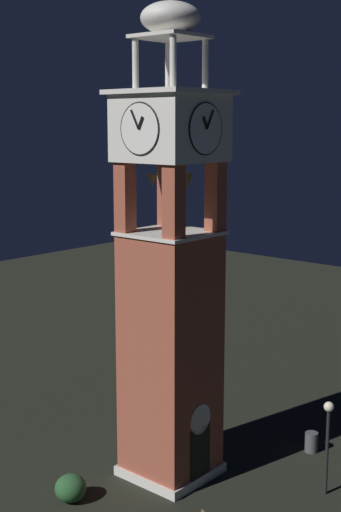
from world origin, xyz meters
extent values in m
plane|color=black|center=(0.00, 0.00, 0.00)|extent=(80.00, 80.00, 0.00)
cube|color=#9E4C38|center=(0.00, 0.00, 4.54)|extent=(2.81, 2.81, 9.08)
cube|color=silver|center=(0.00, 0.00, 0.17)|extent=(3.01, 3.01, 0.35)
cube|color=black|center=(0.00, -1.42, 1.15)|extent=(1.10, 0.04, 2.20)
cylinder|color=silver|center=(0.00, -1.42, 2.55)|extent=(1.10, 0.04, 1.10)
cube|color=#9E4C38|center=(-1.12, -1.12, 10.36)|extent=(0.56, 0.56, 2.56)
cube|color=#9E4C38|center=(1.12, -1.12, 10.36)|extent=(0.56, 0.56, 2.56)
cube|color=#9E4C38|center=(-1.12, 1.12, 10.36)|extent=(0.56, 0.56, 2.56)
cube|color=#9E4C38|center=(1.12, 1.12, 10.36)|extent=(0.56, 0.56, 2.56)
cube|color=silver|center=(0.00, 0.00, 9.14)|extent=(2.97, 2.97, 0.12)
cone|color=brown|center=(0.63, -0.03, 11.00)|extent=(0.55, 0.55, 0.40)
cone|color=brown|center=(0.30, 0.56, 11.00)|extent=(0.50, 0.50, 0.38)
cone|color=brown|center=(-0.45, 0.44, 11.00)|extent=(0.40, 0.40, 0.43)
cone|color=brown|center=(-0.50, -0.38, 11.00)|extent=(0.40, 0.40, 0.52)
cone|color=brown|center=(0.15, -0.61, 11.00)|extent=(0.46, 0.46, 0.55)
cube|color=silver|center=(0.00, 0.00, 12.77)|extent=(3.05, 3.05, 2.27)
cylinder|color=white|center=(0.00, -1.54, 12.77)|extent=(1.73, 0.05, 1.73)
torus|color=black|center=(0.00, -1.54, 12.77)|extent=(1.75, 0.06, 1.75)
cube|color=black|center=(-0.10, -1.60, 12.97)|extent=(0.27, 0.03, 0.43)
cube|color=black|center=(0.16, -1.60, 13.08)|extent=(0.38, 0.03, 0.64)
cylinder|color=white|center=(0.00, 1.54, 12.77)|extent=(1.73, 0.05, 1.73)
torus|color=black|center=(0.00, 1.54, 12.77)|extent=(1.75, 0.06, 1.75)
cube|color=black|center=(-0.10, 1.60, 12.97)|extent=(0.27, 0.03, 0.43)
cube|color=black|center=(0.16, 1.60, 13.08)|extent=(0.38, 0.03, 0.64)
cylinder|color=white|center=(-1.54, 0.00, 12.77)|extent=(0.05, 1.73, 1.73)
torus|color=black|center=(-1.54, 0.00, 12.77)|extent=(0.06, 1.75, 1.75)
cube|color=black|center=(-1.60, -0.10, 12.97)|extent=(0.03, 0.27, 0.43)
cube|color=black|center=(-1.60, 0.16, 13.08)|extent=(0.03, 0.38, 0.64)
cylinder|color=white|center=(1.54, 0.00, 12.77)|extent=(0.05, 1.73, 1.73)
torus|color=black|center=(1.54, 0.00, 12.77)|extent=(0.06, 1.75, 1.75)
cube|color=black|center=(1.60, -0.10, 12.97)|extent=(0.03, 0.27, 0.43)
cube|color=black|center=(1.60, 0.16, 13.08)|extent=(0.03, 0.38, 0.64)
cube|color=silver|center=(0.00, 0.00, 13.99)|extent=(3.41, 3.41, 0.16)
cylinder|color=silver|center=(-0.84, -0.84, 14.91)|extent=(0.22, 0.22, 1.69)
cylinder|color=silver|center=(0.84, -0.84, 14.91)|extent=(0.22, 0.22, 1.69)
cylinder|color=silver|center=(-0.84, 0.84, 14.91)|extent=(0.22, 0.22, 1.69)
cylinder|color=silver|center=(0.84, 0.84, 14.91)|extent=(0.22, 0.22, 1.69)
cube|color=silver|center=(0.00, 0.00, 15.82)|extent=(2.12, 2.12, 0.12)
ellipsoid|color=silver|center=(0.00, 0.00, 16.42)|extent=(2.04, 2.04, 1.09)
cylinder|color=black|center=(2.46, -5.15, 1.55)|extent=(0.12, 0.12, 3.09)
sphere|color=#F9EFCC|center=(2.46, -5.15, 3.27)|extent=(0.36, 0.36, 0.36)
cylinder|color=#4C4C51|center=(5.06, -3.08, 0.40)|extent=(0.52, 0.52, 0.80)
ellipsoid|color=#28562D|center=(1.39, 3.16, 0.54)|extent=(1.27, 1.27, 1.08)
ellipsoid|color=#28562D|center=(-3.81, 1.29, 0.48)|extent=(1.11, 1.11, 0.96)
camera|label=1|loc=(-18.70, -16.33, 12.91)|focal=49.92mm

